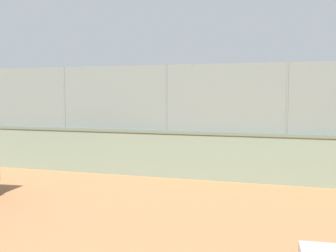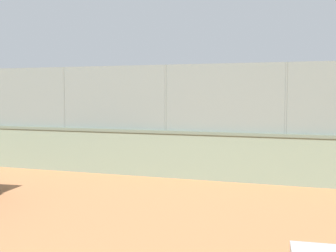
{
  "view_description": "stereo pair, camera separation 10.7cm",
  "coord_description": "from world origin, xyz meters",
  "px_view_note": "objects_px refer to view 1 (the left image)",
  "views": [
    {
      "loc": [
        -7.54,
        21.4,
        2.34
      ],
      "look_at": [
        -2.44,
        6.65,
        1.12
      ],
      "focal_mm": 44.11,
      "sensor_mm": 36.0,
      "label": 1
    },
    {
      "loc": [
        -7.64,
        21.36,
        2.34
      ],
      "look_at": [
        -2.44,
        6.65,
        1.12
      ],
      "focal_mm": 44.11,
      "sensor_mm": 36.0,
      "label": 2
    }
  ],
  "objects_px": {
    "player_at_service_line": "(184,124)",
    "sports_ball": "(169,113)",
    "courtside_bench": "(313,157)",
    "spare_ball_by_wall": "(31,158)",
    "player_near_wall_returning": "(196,130)"
  },
  "relations": [
    {
      "from": "player_near_wall_returning",
      "to": "courtside_bench",
      "type": "relative_size",
      "value": 1.01
    },
    {
      "from": "player_at_service_line",
      "to": "spare_ball_by_wall",
      "type": "height_order",
      "value": "player_at_service_line"
    },
    {
      "from": "player_near_wall_returning",
      "to": "courtside_bench",
      "type": "xyz_separation_m",
      "value": [
        -4.28,
        2.36,
        -0.49
      ]
    },
    {
      "from": "spare_ball_by_wall",
      "to": "player_at_service_line",
      "type": "bearing_deg",
      "value": -115.7
    },
    {
      "from": "sports_ball",
      "to": "player_near_wall_returning",
      "type": "bearing_deg",
      "value": 133.65
    },
    {
      "from": "player_at_service_line",
      "to": "sports_ball",
      "type": "distance_m",
      "value": 2.0
    },
    {
      "from": "sports_ball",
      "to": "spare_ball_by_wall",
      "type": "distance_m",
      "value": 6.35
    },
    {
      "from": "player_at_service_line",
      "to": "spare_ball_by_wall",
      "type": "relative_size",
      "value": 8.27
    },
    {
      "from": "sports_ball",
      "to": "courtside_bench",
      "type": "xyz_separation_m",
      "value": [
        -6.04,
        4.2,
        -1.05
      ]
    },
    {
      "from": "player_at_service_line",
      "to": "sports_ball",
      "type": "bearing_deg",
      "value": 85.17
    },
    {
      "from": "player_at_service_line",
      "to": "courtside_bench",
      "type": "height_order",
      "value": "player_at_service_line"
    },
    {
      "from": "sports_ball",
      "to": "player_at_service_line",
      "type": "bearing_deg",
      "value": -94.83
    },
    {
      "from": "sports_ball",
      "to": "courtside_bench",
      "type": "bearing_deg",
      "value": 145.16
    },
    {
      "from": "player_near_wall_returning",
      "to": "courtside_bench",
      "type": "bearing_deg",
      "value": 151.12
    },
    {
      "from": "player_near_wall_returning",
      "to": "sports_ball",
      "type": "xyz_separation_m",
      "value": [
        1.76,
        -1.84,
        0.55
      ]
    }
  ]
}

